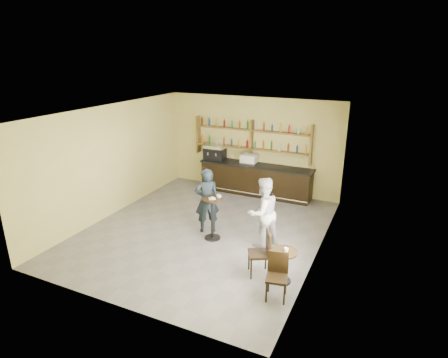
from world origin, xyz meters
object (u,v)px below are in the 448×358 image
at_px(espresso_machine, 215,152).
at_px(pedestal_table, 212,219).
at_px(chair_west, 259,253).
at_px(patron_second, 263,212).
at_px(pastry_case, 249,159).
at_px(man_main, 207,201).
at_px(chair_south, 277,278).
at_px(bar_counter, 256,179).
at_px(cafe_table, 283,266).

xyz_separation_m(espresso_machine, pedestal_table, (1.63, -3.46, -0.74)).
distance_m(chair_west, patron_second, 1.36).
height_order(pastry_case, chair_west, pastry_case).
xyz_separation_m(man_main, patron_second, (1.59, -0.10, 0.01)).
height_order(espresso_machine, chair_south, espresso_machine).
relative_size(pedestal_table, patron_second, 0.62).
bearing_deg(espresso_machine, pedestal_table, -67.38).
bearing_deg(pedestal_table, pastry_case, 96.00).
xyz_separation_m(chair_west, patron_second, (-0.37, 1.26, 0.38)).
height_order(espresso_machine, patron_second, patron_second).
bearing_deg(bar_counter, cafe_table, -63.13).
height_order(man_main, chair_west, man_main).
bearing_deg(cafe_table, espresso_machine, 130.04).
bearing_deg(espresso_machine, chair_west, -56.64).
height_order(espresso_machine, pedestal_table, espresso_machine).
height_order(pastry_case, cafe_table, pastry_case).
bearing_deg(pastry_case, pedestal_table, -93.57).
height_order(bar_counter, cafe_table, bar_counter).
xyz_separation_m(pedestal_table, chair_south, (2.24, -1.69, -0.08)).
bearing_deg(chair_south, patron_second, 105.60).
height_order(espresso_machine, chair_west, espresso_machine).
bearing_deg(chair_west, pastry_case, 175.37).
relative_size(espresso_machine, chair_west, 0.70).
xyz_separation_m(espresso_machine, man_main, (1.32, -3.14, -0.41)).
xyz_separation_m(espresso_machine, chair_west, (3.27, -4.50, -0.78)).
xyz_separation_m(pedestal_table, patron_second, (1.27, 0.21, 0.33)).
bearing_deg(patron_second, pastry_case, -117.76).
xyz_separation_m(man_main, chair_west, (1.96, -1.36, -0.37)).
relative_size(espresso_machine, pastry_case, 1.33).
distance_m(cafe_table, chair_west, 0.57).
bearing_deg(espresso_machine, pastry_case, -2.67).
xyz_separation_m(cafe_table, chair_west, (-0.55, 0.05, 0.15)).
height_order(pedestal_table, chair_south, pedestal_table).
bearing_deg(chair_west, patron_second, 167.81).
relative_size(man_main, chair_west, 1.73).
distance_m(pastry_case, patron_second, 3.64).
xyz_separation_m(chair_west, chair_south, (0.60, -0.65, -0.04)).
distance_m(bar_counter, man_main, 3.17).
height_order(cafe_table, chair_south, chair_south).
bearing_deg(chair_south, bar_counter, 103.20).
distance_m(man_main, chair_south, 3.28).
distance_m(bar_counter, pedestal_table, 3.46).
bearing_deg(bar_counter, patron_second, -66.88).
distance_m(pastry_case, pedestal_table, 3.54).
height_order(bar_counter, pedestal_table, pedestal_table).
relative_size(bar_counter, chair_west, 3.77).
xyz_separation_m(espresso_machine, patron_second, (2.90, -3.24, -0.40)).
bearing_deg(pastry_case, bar_counter, -9.57).
bearing_deg(bar_counter, chair_south, -65.42).
height_order(man_main, cafe_table, man_main).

